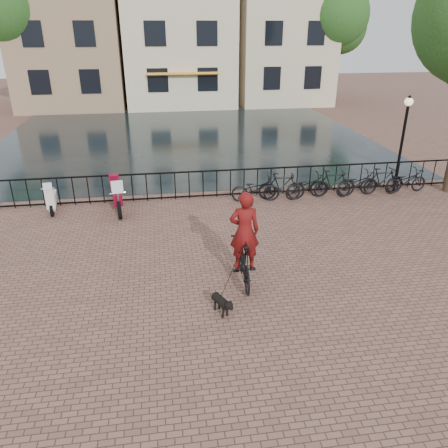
{
  "coord_description": "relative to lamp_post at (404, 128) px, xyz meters",
  "views": [
    {
      "loc": [
        -1.49,
        -6.78,
        5.72
      ],
      "look_at": [
        0.0,
        3.0,
        1.2
      ],
      "focal_mm": 35.0,
      "sensor_mm": 36.0,
      "label": 1
    }
  ],
  "objects": [
    {
      "name": "ground",
      "position": [
        -7.2,
        -7.6,
        -2.38
      ],
      "size": [
        100.0,
        100.0,
        0.0
      ],
      "primitive_type": "plane",
      "color": "brown",
      "rests_on": "ground"
    },
    {
      "name": "canal_water",
      "position": [
        -7.2,
        9.7,
        -2.38
      ],
      "size": [
        20.0,
        20.0,
        0.0
      ],
      "primitive_type": "plane",
      "color": "black",
      "rests_on": "ground"
    },
    {
      "name": "railing",
      "position": [
        -7.2,
        0.4,
        -1.87
      ],
      "size": [
        20.0,
        0.05,
        1.02
      ],
      "color": "black",
      "rests_on": "ground"
    },
    {
      "name": "canal_house_left",
      "position": [
        -14.7,
        22.4,
        4.02
      ],
      "size": [
        7.5,
        9.0,
        12.8
      ],
      "color": "#977858",
      "rests_on": "ground"
    },
    {
      "name": "canal_house_mid",
      "position": [
        -6.7,
        22.4,
        3.52
      ],
      "size": [
        8.0,
        9.5,
        11.8
      ],
      "color": "beige",
      "rests_on": "ground"
    },
    {
      "name": "canal_house_right",
      "position": [
        1.3,
        22.4,
        4.27
      ],
      "size": [
        7.0,
        9.0,
        13.3
      ],
      "color": "beige",
      "rests_on": "ground"
    },
    {
      "name": "tree_far_left",
      "position": [
        -18.2,
        19.4,
        4.35
      ],
      "size": [
        5.04,
        5.04,
        9.27
      ],
      "color": "black",
      "rests_on": "ground"
    },
    {
      "name": "tree_far_right",
      "position": [
        4.8,
        19.4,
        3.97
      ],
      "size": [
        4.76,
        4.76,
        8.76
      ],
      "color": "black",
      "rests_on": "ground"
    },
    {
      "name": "lamp_post",
      "position": [
        0.0,
        0.0,
        0.0
      ],
      "size": [
        0.3,
        0.3,
        3.45
      ],
      "color": "black",
      "rests_on": "ground"
    },
    {
      "name": "cyclist",
      "position": [
        -6.84,
        -5.41,
        -1.34
      ],
      "size": [
        0.89,
        2.02,
        2.72
      ],
      "rotation": [
        0.0,
        0.0,
        3.08
      ],
      "color": "black",
      "rests_on": "ground"
    },
    {
      "name": "dog",
      "position": [
        -7.57,
        -6.61,
        -2.14
      ],
      "size": [
        0.51,
        0.75,
        0.48
      ],
      "rotation": [
        0.0,
        0.0,
        0.43
      ],
      "color": "black",
      "rests_on": "ground"
    },
    {
      "name": "motorcycle",
      "position": [
        -10.18,
        -0.37,
        -1.7
      ],
      "size": [
        0.73,
        1.93,
        1.35
      ],
      "rotation": [
        0.0,
        0.0,
        0.15
      ],
      "color": "maroon",
      "rests_on": "ground"
    },
    {
      "name": "scooter",
      "position": [
        -12.34,
        -0.03,
        -1.78
      ],
      "size": [
        0.53,
        1.33,
        1.2
      ],
      "rotation": [
        0.0,
        0.0,
        0.12
      ],
      "color": "white",
      "rests_on": "ground"
    },
    {
      "name": "parked_bike_0",
      "position": [
        -5.4,
        -0.2,
        -1.93
      ],
      "size": [
        1.76,
        0.74,
        0.9
      ],
      "primitive_type": "imported",
      "rotation": [
        0.0,
        0.0,
        1.49
      ],
      "color": "black",
      "rests_on": "ground"
    },
    {
      "name": "parked_bike_1",
      "position": [
        -4.45,
        -0.2,
        -1.88
      ],
      "size": [
        1.71,
        0.68,
        1.0
      ],
      "primitive_type": "imported",
      "rotation": [
        0.0,
        0.0,
        1.44
      ],
      "color": "black",
      "rests_on": "ground"
    },
    {
      "name": "parked_bike_2",
      "position": [
        -3.5,
        -0.2,
        -1.93
      ],
      "size": [
        1.79,
        0.88,
        0.9
      ],
      "primitive_type": "imported",
      "rotation": [
        0.0,
        0.0,
        1.74
      ],
      "color": "black",
      "rests_on": "ground"
    },
    {
      "name": "parked_bike_3",
      "position": [
        -2.55,
        -0.2,
        -1.88
      ],
      "size": [
        1.7,
        0.62,
        1.0
      ],
      "primitive_type": "imported",
      "rotation": [
        0.0,
        0.0,
        1.48
      ],
      "color": "black",
      "rests_on": "ground"
    },
    {
      "name": "parked_bike_4",
      "position": [
        -1.6,
        -0.2,
        -1.93
      ],
      "size": [
        1.79,
        0.87,
        0.9
      ],
      "primitive_type": "imported",
      "rotation": [
        0.0,
        0.0,
        1.74
      ],
      "color": "black",
      "rests_on": "ground"
    },
    {
      "name": "parked_bike_5",
      "position": [
        -0.65,
        -0.2,
        -1.88
      ],
      "size": [
        1.67,
        0.48,
        1.0
      ],
      "primitive_type": "imported",
      "rotation": [
        0.0,
        0.0,
        1.57
      ],
      "color": "black",
      "rests_on": "ground"
    },
    {
      "name": "parked_bike_6",
      "position": [
        0.3,
        -0.2,
        -1.93
      ],
      "size": [
        1.78,
        0.81,
        0.9
      ],
      "primitive_type": "imported",
      "rotation": [
        0.0,
        0.0,
        1.7
      ],
      "color": "black",
      "rests_on": "ground"
    }
  ]
}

